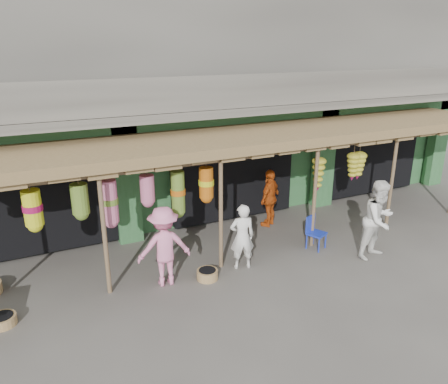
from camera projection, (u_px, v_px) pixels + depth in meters
name	position (u px, v px, depth m)	size (l,w,h in m)	color
ground	(273.00, 250.00, 10.69)	(80.00, 80.00, 0.00)	#514C47
building	(195.00, 90.00, 13.73)	(16.40, 6.80, 7.00)	gray
awning	(254.00, 141.00, 10.46)	(14.00, 2.70, 2.79)	brown
blue_chair	(314.00, 230.00, 10.67)	(0.52, 0.53, 0.83)	#1C31B6
basket_mid	(3.00, 320.00, 7.83)	(0.47, 0.47, 0.18)	brown
basket_right	(207.00, 275.00, 9.34)	(0.46, 0.46, 0.21)	#996747
person_front	(242.00, 237.00, 9.62)	(0.55, 0.36, 1.51)	white
person_right	(379.00, 220.00, 10.06)	(0.91, 0.71, 1.88)	white
person_vendor	(270.00, 198.00, 11.88)	(0.94, 0.39, 1.60)	#C14B12
person_shopper	(164.00, 246.00, 8.94)	(1.11, 0.64, 1.71)	pink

